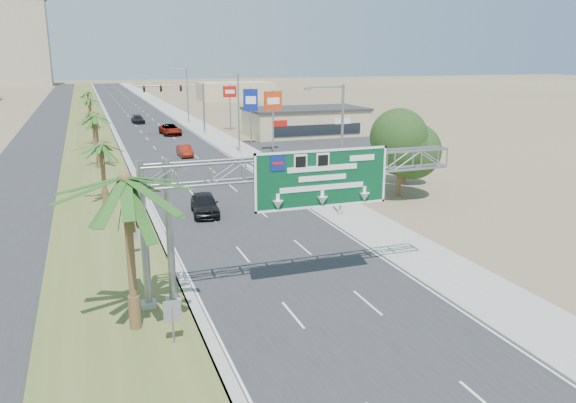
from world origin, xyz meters
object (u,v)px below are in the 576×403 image
(palm_near, at_px, (125,181))
(signal_mast, at_px, (191,104))
(car_right_lane, at_px, (170,130))
(store_building, at_px, (305,122))
(sign_gantry, at_px, (290,178))
(car_mid_lane, at_px, (185,151))
(car_far, at_px, (138,120))
(pole_sign_blue, at_px, (251,102))
(pole_sign_red_near, at_px, (273,104))
(car_left_lane, at_px, (205,204))
(pole_sign_red_far, at_px, (230,95))

(palm_near, relative_size, signal_mast, 0.81)
(signal_mast, relative_size, car_right_lane, 1.73)
(car_right_lane, bearing_deg, store_building, -24.07)
(sign_gantry, height_order, car_mid_lane, sign_gantry)
(car_far, xyz_separation_m, pole_sign_blue, (12.43, -32.10, 5.16))
(store_building, bearing_deg, pole_sign_red_near, -125.83)
(car_left_lane, height_order, pole_sign_blue, pole_sign_blue)
(pole_sign_red_far, bearing_deg, pole_sign_red_near, -90.20)
(signal_mast, relative_size, pole_sign_blue, 1.30)
(car_right_lane, distance_m, pole_sign_red_far, 11.48)
(car_left_lane, bearing_deg, store_building, 64.66)
(store_building, height_order, pole_sign_red_far, pole_sign_red_far)
(sign_gantry, relative_size, pole_sign_red_near, 2.11)
(sign_gantry, distance_m, pole_sign_blue, 50.69)
(pole_sign_blue, relative_size, pole_sign_red_far, 1.05)
(pole_sign_blue, bearing_deg, car_far, 111.16)
(pole_sign_red_far, bearing_deg, car_mid_lane, -117.24)
(pole_sign_blue, bearing_deg, car_right_lane, 122.65)
(signal_mast, distance_m, car_left_lane, 46.84)
(sign_gantry, distance_m, car_mid_lane, 43.20)
(car_right_lane, distance_m, pole_sign_blue, 17.63)
(palm_near, xyz_separation_m, pole_sign_red_near, (21.29, 44.28, -0.77))
(car_left_lane, distance_m, car_right_lane, 47.64)
(store_building, distance_m, car_far, 34.38)
(car_right_lane, bearing_deg, palm_near, -103.60)
(sign_gantry, xyz_separation_m, car_mid_lane, (1.79, 42.83, -5.36))
(palm_near, height_order, pole_sign_red_far, palm_near)
(signal_mast, xyz_separation_m, pole_sign_red_far, (7.00, 3.03, 1.04))
(car_far, height_order, pole_sign_blue, pole_sign_blue)
(car_right_lane, height_order, pole_sign_blue, pole_sign_blue)
(car_left_lane, xyz_separation_m, pole_sign_red_far, (14.51, 49.09, 5.05))
(signal_mast, distance_m, car_right_lane, 5.31)
(car_mid_lane, relative_size, car_far, 0.86)
(car_left_lane, bearing_deg, pole_sign_blue, 73.89)
(car_mid_lane, bearing_deg, sign_gantry, -93.21)
(car_left_lane, height_order, pole_sign_red_near, pole_sign_red_near)
(palm_near, relative_size, store_building, 0.46)
(sign_gantry, relative_size, store_building, 0.93)
(sign_gantry, xyz_separation_m, car_left_lane, (-1.27, 15.98, -5.21))
(sign_gantry, bearing_deg, car_right_lane, 87.24)
(palm_near, distance_m, car_left_lane, 20.12)
(store_building, relative_size, pole_sign_red_far, 2.39)
(palm_near, distance_m, pole_sign_red_near, 49.14)
(car_mid_lane, distance_m, pole_sign_red_near, 12.63)
(sign_gantry, distance_m, signal_mast, 62.37)
(palm_near, distance_m, car_far, 83.84)
(pole_sign_red_near, bearing_deg, car_right_lane, 115.59)
(car_far, height_order, pole_sign_red_near, pole_sign_red_near)
(car_far, bearing_deg, store_building, -50.97)
(pole_sign_blue, bearing_deg, sign_gantry, -103.90)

